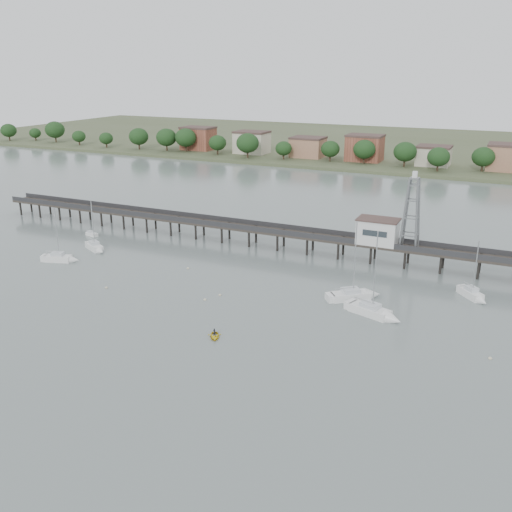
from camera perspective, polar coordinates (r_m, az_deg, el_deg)
The scene contains 14 objects.
ground_plane at distance 82.30m, azimuth -16.49°, elevation -10.56°, with size 500.00×500.00×0.00m, color slate.
pier at distance 128.12m, azimuth 1.06°, elevation 2.57°, with size 150.00×5.00×5.50m.
pier_building at distance 119.80m, azimuth 12.07°, elevation 2.45°, with size 8.40×5.40×5.30m.
lattice_tower at distance 117.50m, azimuth 15.30°, elevation 4.13°, with size 3.20×3.20×15.50m.
sailboat_c at distance 101.96m, azimuth 10.21°, elevation -3.87°, with size 8.75×7.68×14.88m.
sailboat_d at distance 95.18m, azimuth 12.12°, elevation -5.66°, with size 9.63×5.62×15.20m.
sailboat_b at distance 130.78m, azimuth -15.68°, elevation 0.76°, with size 7.16×5.01×11.69m.
sailboat_e at distance 107.05m, azimuth 20.98°, elevation -3.74°, with size 5.84×6.24×11.11m.
sailboat_a at distance 125.66m, azimuth -18.74°, elevation -0.26°, with size 7.61×4.27×12.17m.
white_tender at distance 143.00m, azimuth -16.11°, elevation 2.11°, with size 3.49×2.10×1.27m.
yellow_dinghy at distance 87.00m, azimuth -4.17°, elevation -8.13°, with size 2.09×0.61×2.92m, color yellow.
dinghy_occupant at distance 87.00m, azimuth -4.17°, elevation -8.13°, with size 0.45×1.25×0.30m, color black.
mooring_buoys at distance 104.60m, azimuth -4.06°, elevation -3.35°, with size 89.95×17.78×0.39m.
far_shore at distance 298.84m, azimuth 15.49°, elevation 10.52°, with size 500.00×170.00×10.40m.
Camera 1 is at (49.86, -52.68, 38.87)m, focal length 40.00 mm.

